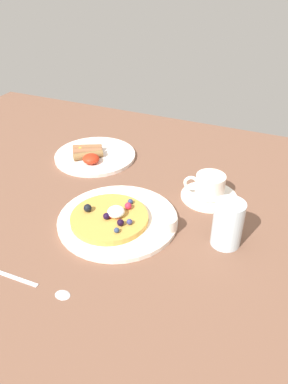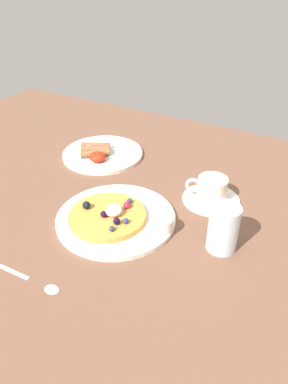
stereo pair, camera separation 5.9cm
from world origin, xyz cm
name	(u,v)px [view 1 (the left image)]	position (x,y,z in cm)	size (l,w,h in cm)	color
ground_plane	(126,213)	(0.00, 0.00, -1.50)	(161.22, 110.17, 3.00)	brown
pancake_plate	(118,220)	(0.55, -5.37, 0.53)	(26.41, 26.41, 1.05)	white
pancake_with_berries	(110,217)	(-0.50, -6.82, 1.95)	(16.92, 16.92, 3.53)	gold
syrup_ramekin	(166,223)	(11.53, -4.45, 2.52)	(4.52, 4.52, 2.86)	white
breakfast_plate	(95,156)	(-19.04, 18.78, 0.51)	(23.05, 23.05, 1.02)	white
fried_breakfast	(87,153)	(-20.37, 16.77, 1.98)	(12.47, 10.80, 2.74)	brown
coffee_saucer	(209,196)	(16.41, 12.13, 0.39)	(13.64, 13.64, 0.78)	white
coffee_cup	(209,185)	(16.24, 12.08, 3.49)	(9.75, 7.02, 5.23)	white
teaspoon	(42,287)	(-3.21, -27.78, 0.24)	(17.38, 2.20, 0.60)	silver
water_glass	(228,224)	(23.84, -2.84, 4.97)	(6.07, 6.07, 9.94)	silver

